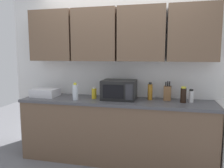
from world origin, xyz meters
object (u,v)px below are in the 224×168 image
at_px(dish_rack, 45,93).
at_px(microwave, 119,90).
at_px(bottle_clear_tall, 75,92).
at_px(bottle_white_jar, 191,96).
at_px(knife_block, 167,93).
at_px(bottle_soy_dark, 183,95).
at_px(bottle_amber_vinegar, 150,92).
at_px(bottle_yellow_mustard, 94,93).

bearing_deg(dish_rack, microwave, 2.30).
height_order(bottle_clear_tall, bottle_white_jar, bottle_clear_tall).
height_order(microwave, dish_rack, microwave).
distance_m(knife_block, bottle_soy_dark, 0.24).
relative_size(bottle_soy_dark, bottle_white_jar, 1.23).
height_order(bottle_amber_vinegar, bottle_white_jar, bottle_amber_vinegar).
xyz_separation_m(microwave, knife_block, (0.68, 0.10, -0.04)).
relative_size(dish_rack, bottle_amber_vinegar, 1.51).
xyz_separation_m(microwave, bottle_soy_dark, (0.89, -0.02, -0.03)).
height_order(knife_block, bottle_white_jar, knife_block).
height_order(dish_rack, bottle_yellow_mustard, bottle_yellow_mustard).
bearing_deg(knife_block, dish_rack, -175.33).
xyz_separation_m(knife_block, bottle_white_jar, (0.31, -0.07, -0.02)).
xyz_separation_m(microwave, bottle_amber_vinegar, (0.44, 0.07, -0.02)).
distance_m(dish_rack, knife_block, 1.84).
bearing_deg(microwave, bottle_white_jar, 1.74).
bearing_deg(bottle_clear_tall, knife_block, 12.95).
distance_m(dish_rack, bottle_white_jar, 2.15).
bearing_deg(bottle_soy_dark, microwave, 178.57).
relative_size(microwave, knife_block, 1.77).
bearing_deg(bottle_amber_vinegar, knife_block, 8.43).
height_order(knife_block, bottle_yellow_mustard, knife_block).
bearing_deg(bottle_clear_tall, bottle_yellow_mustard, 34.74).
distance_m(knife_block, bottle_white_jar, 0.32).
bearing_deg(bottle_amber_vinegar, dish_rack, -175.91).
bearing_deg(bottle_amber_vinegar, bottle_yellow_mustard, -173.02).
distance_m(knife_block, bottle_yellow_mustard, 1.06).
xyz_separation_m(microwave, bottle_white_jar, (0.99, 0.03, -0.05)).
bearing_deg(bottle_yellow_mustard, knife_block, 7.32).
distance_m(microwave, bottle_yellow_mustard, 0.38).
relative_size(bottle_clear_tall, bottle_white_jar, 1.39).
height_order(bottle_clear_tall, bottle_soy_dark, bottle_clear_tall).
xyz_separation_m(knife_block, bottle_yellow_mustard, (-1.05, -0.13, -0.03)).
bearing_deg(bottle_white_jar, bottle_soy_dark, -153.76).
height_order(bottle_clear_tall, bottle_amber_vinegar, bottle_amber_vinegar).
distance_m(bottle_amber_vinegar, bottle_white_jar, 0.56).
relative_size(knife_block, bottle_clear_tall, 1.10).
xyz_separation_m(dish_rack, knife_block, (1.84, 0.15, 0.04)).
relative_size(microwave, bottle_white_jar, 2.68).
distance_m(microwave, bottle_clear_tall, 0.63).
bearing_deg(bottle_amber_vinegar, microwave, -171.22).
xyz_separation_m(dish_rack, bottle_yellow_mustard, (0.79, 0.02, 0.02)).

